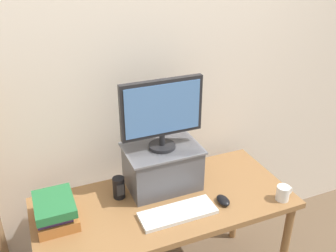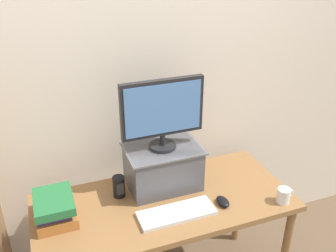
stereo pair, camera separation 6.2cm
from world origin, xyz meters
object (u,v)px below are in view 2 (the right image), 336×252
object	(u,v)px
desk_speaker	(119,187)
desk	(164,212)
riser_box	(163,166)
coffee_mug	(284,195)
book_stack	(55,209)
computer_mouse	(223,201)
computer_monitor	(162,111)
keyboard	(177,213)

from	to	relation	value
desk_speaker	desk	bearing A→B (deg)	-30.23
riser_box	coffee_mug	distance (m)	0.72
coffee_mug	book_stack	bearing A→B (deg)	166.26
riser_box	computer_mouse	distance (m)	0.41
computer_monitor	book_stack	bearing A→B (deg)	-171.58
desk	desk_speaker	size ratio (longest dim) A/B	11.33
computer_mouse	coffee_mug	distance (m)	0.35
keyboard	desk_speaker	distance (m)	0.38
book_stack	desk_speaker	size ratio (longest dim) A/B	2.01
riser_box	computer_mouse	bearing A→B (deg)	-49.25
riser_box	coffee_mug	xyz separation A→B (m)	(0.59, -0.40, -0.09)
book_stack	desk_speaker	bearing A→B (deg)	12.62
desk	computer_mouse	distance (m)	0.35
computer_monitor	coffee_mug	size ratio (longest dim) A/B	4.56
computer_monitor	keyboard	distance (m)	0.56
riser_box	book_stack	distance (m)	0.66
desk_speaker	coffee_mug	bearing A→B (deg)	-23.95
computer_monitor	riser_box	bearing A→B (deg)	90.00
keyboard	computer_mouse	bearing A→B (deg)	-1.27
computer_monitor	book_stack	world-z (taller)	computer_monitor
computer_mouse	coffee_mug	size ratio (longest dim) A/B	0.99
computer_monitor	desk_speaker	distance (m)	0.51
keyboard	coffee_mug	xyz separation A→B (m)	(0.62, -0.11, 0.03)
desk	riser_box	bearing A→B (deg)	73.24
computer_mouse	coffee_mug	xyz separation A→B (m)	(0.34, -0.10, 0.03)
desk	computer_monitor	distance (m)	0.60
desk	computer_monitor	xyz separation A→B (m)	(0.05, 0.15, 0.58)
keyboard	computer_mouse	distance (m)	0.28
desk	desk_speaker	world-z (taller)	desk_speaker
computer_mouse	coffee_mug	world-z (taller)	coffee_mug
desk	riser_box	distance (m)	0.27
keyboard	computer_mouse	size ratio (longest dim) A/B	4.10
computer_monitor	keyboard	bearing A→B (deg)	-94.93
riser_box	desk_speaker	bearing A→B (deg)	-177.01
computer_monitor	book_stack	size ratio (longest dim) A/B	1.82
computer_mouse	book_stack	distance (m)	0.93
keyboard	desk	bearing A→B (deg)	98.16
riser_box	computer_monitor	bearing A→B (deg)	-90.00
desk	computer_monitor	world-z (taller)	computer_monitor
desk	computer_monitor	bearing A→B (deg)	73.08
riser_box	desk	bearing A→B (deg)	-106.76
computer_mouse	desk	bearing A→B (deg)	153.97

